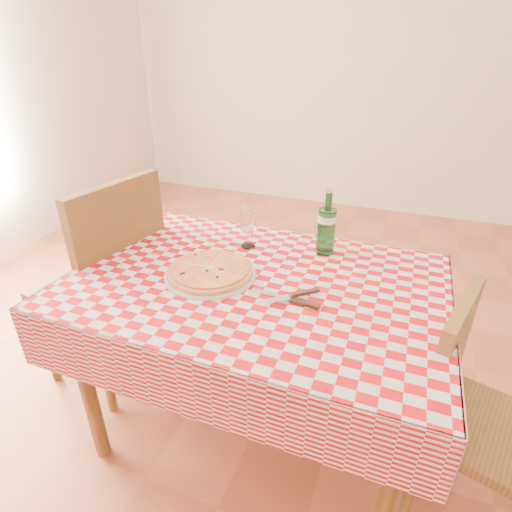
{
  "coord_description": "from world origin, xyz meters",
  "views": [
    {
      "loc": [
        0.45,
        -1.13,
        1.48
      ],
      "look_at": [
        -0.02,
        0.06,
        0.82
      ],
      "focal_mm": 28.0,
      "sensor_mm": 36.0,
      "label": 1
    }
  ],
  "objects_px": {
    "wine_glass": "(248,227)",
    "dining_table": "(255,302)",
    "water_bottle": "(327,222)",
    "chair_far": "(110,275)",
    "chair_near": "(471,404)",
    "pizza_plate": "(210,270)"
  },
  "relations": [
    {
      "from": "dining_table",
      "to": "wine_glass",
      "type": "bearing_deg",
      "value": 117.61
    },
    {
      "from": "wine_glass",
      "to": "dining_table",
      "type": "bearing_deg",
      "value": -62.39
    },
    {
      "from": "dining_table",
      "to": "water_bottle",
      "type": "bearing_deg",
      "value": 58.79
    },
    {
      "from": "dining_table",
      "to": "water_bottle",
      "type": "relative_size",
      "value": 4.55
    },
    {
      "from": "dining_table",
      "to": "chair_near",
      "type": "height_order",
      "value": "chair_near"
    },
    {
      "from": "chair_far",
      "to": "wine_glass",
      "type": "distance_m",
      "value": 0.67
    },
    {
      "from": "dining_table",
      "to": "chair_near",
      "type": "relative_size",
      "value": 1.44
    },
    {
      "from": "chair_near",
      "to": "water_bottle",
      "type": "distance_m",
      "value": 0.78
    },
    {
      "from": "pizza_plate",
      "to": "wine_glass",
      "type": "relative_size",
      "value": 1.95
    },
    {
      "from": "pizza_plate",
      "to": "wine_glass",
      "type": "bearing_deg",
      "value": 82.85
    },
    {
      "from": "chair_near",
      "to": "wine_glass",
      "type": "distance_m",
      "value": 0.99
    },
    {
      "from": "chair_near",
      "to": "chair_far",
      "type": "height_order",
      "value": "chair_far"
    },
    {
      "from": "chair_far",
      "to": "pizza_plate",
      "type": "distance_m",
      "value": 0.6
    },
    {
      "from": "dining_table",
      "to": "water_bottle",
      "type": "distance_m",
      "value": 0.42
    },
    {
      "from": "dining_table",
      "to": "chair_near",
      "type": "xyz_separation_m",
      "value": [
        0.75,
        -0.03,
        -0.18
      ]
    },
    {
      "from": "dining_table",
      "to": "pizza_plate",
      "type": "height_order",
      "value": "pizza_plate"
    },
    {
      "from": "chair_far",
      "to": "wine_glass",
      "type": "height_order",
      "value": "chair_far"
    },
    {
      "from": "dining_table",
      "to": "wine_glass",
      "type": "relative_size",
      "value": 7.13
    },
    {
      "from": "pizza_plate",
      "to": "wine_glass",
      "type": "xyz_separation_m",
      "value": [
        0.03,
        0.27,
        0.06
      ]
    },
    {
      "from": "pizza_plate",
      "to": "water_bottle",
      "type": "bearing_deg",
      "value": 44.46
    },
    {
      "from": "dining_table",
      "to": "wine_glass",
      "type": "xyz_separation_m",
      "value": [
        -0.12,
        0.24,
        0.18
      ]
    },
    {
      "from": "chair_near",
      "to": "water_bottle",
      "type": "relative_size",
      "value": 3.16
    }
  ]
}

